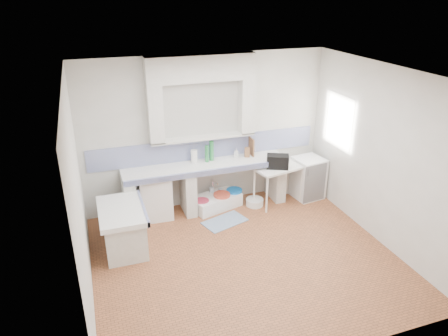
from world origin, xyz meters
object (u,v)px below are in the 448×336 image
object	(u,v)px
stove	(155,197)
sink	(216,202)
fridge	(308,178)
side_table	(278,185)

from	to	relation	value
stove	sink	bearing A→B (deg)	0.78
stove	sink	xyz separation A→B (m)	(1.12, -0.04, -0.28)
sink	fridge	distance (m)	1.87
sink	stove	bearing A→B (deg)	161.12
sink	fridge	size ratio (longest dim) A/B	1.12
stove	side_table	world-z (taller)	stove
side_table	fridge	xyz separation A→B (m)	(0.67, 0.05, 0.03)
fridge	sink	bearing A→B (deg)	167.29
sink	side_table	bearing A→B (deg)	-27.13
stove	side_table	xyz separation A→B (m)	(2.29, -0.26, -0.01)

